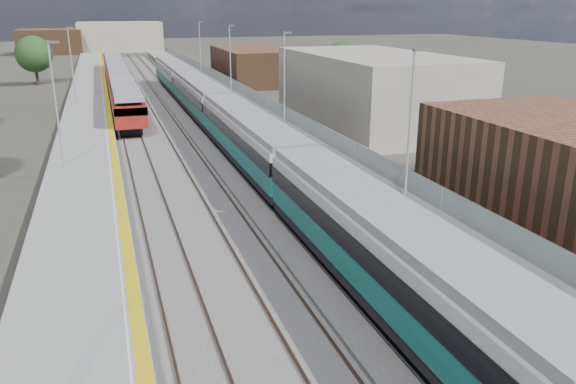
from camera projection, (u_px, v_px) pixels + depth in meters
ground at (191, 124)px, 52.16m from camera, size 320.00×320.00×0.00m
ballast_bed at (163, 120)px, 53.74m from camera, size 10.50×155.00×0.06m
tracks at (167, 116)px, 55.41m from camera, size 8.96×160.00×0.17m
platform_right at (240, 111)px, 55.81m from camera, size 4.70×155.00×8.52m
platform_left at (88, 120)px, 51.56m from camera, size 4.30×155.00×8.52m
buildings at (43, 6)px, 123.40m from camera, size 72.00×185.50×40.00m
green_train at (220, 112)px, 45.86m from camera, size 2.80×77.91×3.08m
red_train at (118, 79)px, 69.29m from camera, size 2.66×54.06×3.36m
tree_c at (34, 54)px, 77.39m from camera, size 4.96×4.96×6.72m
tree_d at (344, 62)px, 67.44m from camera, size 4.87×4.87×6.60m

